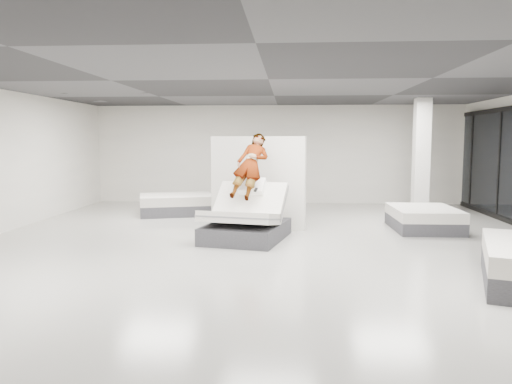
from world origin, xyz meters
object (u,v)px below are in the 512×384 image
column (421,157)px  flat_bed_right_far (424,219)px  hero_bed (246,222)px  divider_panel (257,182)px  flat_bed_left_far (177,204)px  person (251,179)px  remote (256,190)px

column → flat_bed_right_far: bearing=-101.9°
hero_bed → divider_panel: 1.65m
divider_panel → flat_bed_left_far: divider_panel is taller
divider_panel → flat_bed_right_far: (3.88, -0.03, -0.82)m
person → remote: person is taller
person → flat_bed_left_far: bearing=139.1°
remote → column: size_ratio=0.04×
hero_bed → divider_panel: size_ratio=0.95×
flat_bed_left_far → column: 6.88m
divider_panel → column: size_ratio=0.74×
hero_bed → person: (0.07, 0.32, 0.88)m
hero_bed → remote: hero_bed is taller
remote → flat_bed_right_far: bearing=34.5°
remote → hero_bed: bearing=174.6°
flat_bed_left_far → column: (6.75, 0.24, 1.33)m
person → flat_bed_right_far: person is taller
person → flat_bed_right_far: size_ratio=0.89×
flat_bed_right_far → flat_bed_left_far: (-6.27, 2.03, 0.02)m
divider_panel → column: 4.93m
person → remote: 0.46m
person → column: size_ratio=0.53×
hero_bed → person: size_ratio=1.34×
column → hero_bed: bearing=-140.3°
flat_bed_right_far → flat_bed_left_far: 6.59m
hero_bed → divider_panel: (0.13, 1.49, 0.70)m
column → remote: bearing=-138.5°
hero_bed → flat_bed_left_far: bearing=123.0°
person → column: column is taller
hero_bed → flat_bed_left_far: hero_bed is taller
remote → flat_bed_right_far: 4.17m
person → divider_panel: divider_panel is taller
remote → flat_bed_left_far: 4.39m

